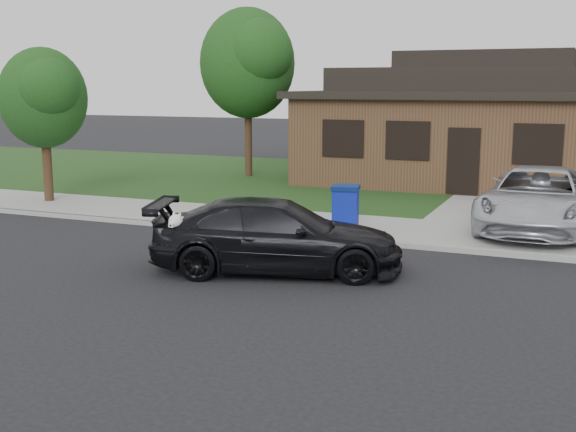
% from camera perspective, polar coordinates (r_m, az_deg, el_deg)
% --- Properties ---
extents(ground, '(120.00, 120.00, 0.00)m').
position_cam_1_polar(ground, '(14.74, -9.40, -3.97)').
color(ground, black).
rests_on(ground, ground).
extents(sidewalk, '(60.00, 3.00, 0.12)m').
position_cam_1_polar(sidewalk, '(19.04, -1.41, -0.40)').
color(sidewalk, gray).
rests_on(sidewalk, ground).
extents(curb, '(60.00, 0.12, 0.12)m').
position_cam_1_polar(curb, '(17.71, -3.40, -1.23)').
color(curb, gray).
rests_on(curb, ground).
extents(lawn, '(60.00, 13.00, 0.13)m').
position_cam_1_polar(lawn, '(26.45, 5.70, 2.59)').
color(lawn, '#193814').
rests_on(lawn, ground).
extents(driveway, '(4.50, 13.00, 0.14)m').
position_cam_1_polar(driveway, '(22.41, 18.19, 0.74)').
color(driveway, gray).
rests_on(driveway, ground).
extents(sedan, '(5.25, 3.38, 1.42)m').
position_cam_1_polar(sedan, '(14.03, -0.94, -1.58)').
color(sedan, black).
rests_on(sedan, ground).
extents(minivan, '(2.64, 5.47, 1.50)m').
position_cam_1_polar(minivan, '(18.43, 19.15, 1.29)').
color(minivan, silver).
rests_on(minivan, driveway).
extents(recycling_bin, '(0.76, 0.76, 1.08)m').
position_cam_1_polar(recycling_bin, '(17.62, 4.56, 0.70)').
color(recycling_bin, '#0D1C98').
rests_on(recycling_bin, sidewalk).
extents(house, '(12.60, 8.60, 4.65)m').
position_cam_1_polar(house, '(27.35, 15.12, 6.90)').
color(house, '#422B1C').
rests_on(house, ground).
extents(tree_0, '(3.78, 3.60, 6.34)m').
position_cam_1_polar(tree_0, '(27.69, -3.01, 12.13)').
color(tree_0, '#332114').
rests_on(tree_0, ground).
extents(tree_2, '(2.73, 2.60, 4.59)m').
position_cam_1_polar(tree_2, '(22.84, -18.70, 8.95)').
color(tree_2, '#332114').
rests_on(tree_2, ground).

